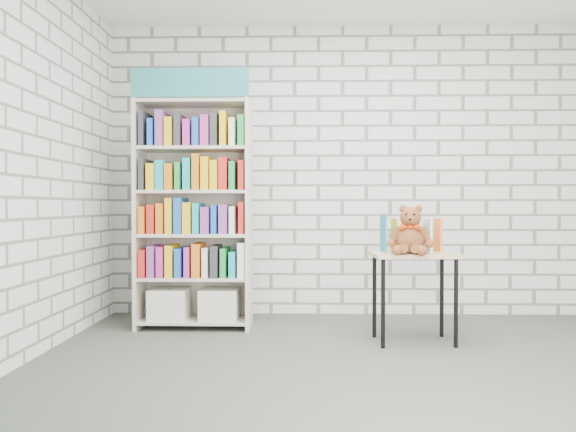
{
  "coord_description": "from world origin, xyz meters",
  "views": [
    {
      "loc": [
        -0.4,
        -3.47,
        1.06
      ],
      "look_at": [
        -0.51,
        0.95,
        0.98
      ],
      "focal_mm": 35.0,
      "sensor_mm": 36.0,
      "label": 1
    }
  ],
  "objects": [
    {
      "name": "table_books",
      "position": [
        0.46,
        0.97,
        0.83
      ],
      "size": [
        0.46,
        0.22,
        0.27
      ],
      "color": "teal",
      "rests_on": "display_table"
    },
    {
      "name": "teddy_bear",
      "position": [
        0.42,
        0.77,
        0.84
      ],
      "size": [
        0.34,
        0.33,
        0.37
      ],
      "color": "brown",
      "rests_on": "display_table"
    },
    {
      "name": "display_table",
      "position": [
        0.47,
        0.87,
        0.6
      ],
      "size": [
        0.67,
        0.48,
        0.69
      ],
      "color": "tan",
      "rests_on": "ground"
    },
    {
      "name": "room_shell",
      "position": [
        0.0,
        0.0,
        1.78
      ],
      "size": [
        4.52,
        4.02,
        2.81
      ],
      "color": "silver",
      "rests_on": "ground"
    },
    {
      "name": "bookshelf",
      "position": [
        -1.32,
        1.36,
        1.0
      ],
      "size": [
        0.98,
        0.38,
        2.2
      ],
      "color": "beige",
      "rests_on": "ground"
    },
    {
      "name": "ground",
      "position": [
        0.0,
        0.0,
        0.0
      ],
      "size": [
        4.5,
        4.5,
        0.0
      ],
      "primitive_type": "plane",
      "color": "#3E463B",
      "rests_on": "ground"
    }
  ]
}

